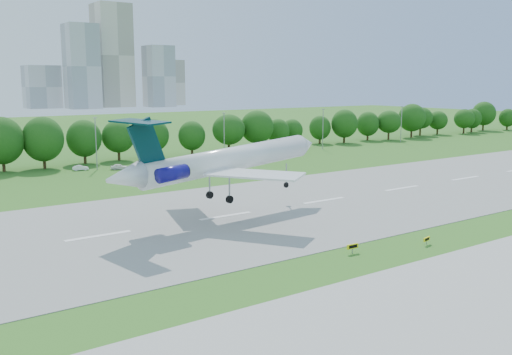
{
  "coord_description": "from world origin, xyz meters",
  "views": [
    {
      "loc": [
        -64.84,
        -47.51,
        20.52
      ],
      "look_at": [
        -19.2,
        18.0,
        6.96
      ],
      "focal_mm": 40.0,
      "sensor_mm": 36.0,
      "label": 1
    }
  ],
  "objects_px": {
    "service_vehicle_a": "(81,168)",
    "service_vehicle_b": "(119,167)",
    "airliner": "(220,161)",
    "taxi_sign_left": "(427,239)"
  },
  "relations": [
    {
      "from": "service_vehicle_a",
      "to": "service_vehicle_b",
      "type": "bearing_deg",
      "value": -107.77
    },
    {
      "from": "airliner",
      "to": "service_vehicle_a",
      "type": "relative_size",
      "value": 11.32
    },
    {
      "from": "service_vehicle_a",
      "to": "taxi_sign_left",
      "type": "bearing_deg",
      "value": -159.41
    },
    {
      "from": "service_vehicle_b",
      "to": "airliner",
      "type": "bearing_deg",
      "value": -165.43
    },
    {
      "from": "airliner",
      "to": "service_vehicle_a",
      "type": "xyz_separation_m",
      "value": [
        -2.38,
        58.48,
        -8.19
      ]
    },
    {
      "from": "airliner",
      "to": "service_vehicle_a",
      "type": "height_order",
      "value": "airliner"
    },
    {
      "from": "airliner",
      "to": "service_vehicle_a",
      "type": "distance_m",
      "value": 59.1
    },
    {
      "from": "airliner",
      "to": "taxi_sign_left",
      "type": "distance_m",
      "value": 31.72
    },
    {
      "from": "airliner",
      "to": "service_vehicle_b",
      "type": "height_order",
      "value": "airliner"
    },
    {
      "from": "taxi_sign_left",
      "to": "service_vehicle_b",
      "type": "height_order",
      "value": "service_vehicle_b"
    }
  ]
}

